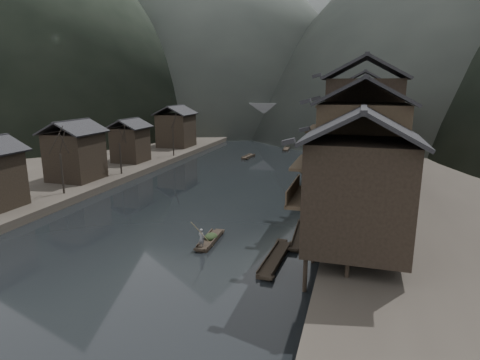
% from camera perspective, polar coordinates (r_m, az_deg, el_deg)
% --- Properties ---
extents(water, '(300.00, 300.00, 0.00)m').
position_cam_1_polar(water, '(42.12, -8.41, -6.05)').
color(water, black).
rests_on(water, ground).
extents(right_bank, '(40.00, 200.00, 1.80)m').
position_cam_1_polar(right_bank, '(78.97, 29.57, 2.19)').
color(right_bank, '#2D2823').
rests_on(right_bank, ground).
extents(left_bank, '(40.00, 200.00, 1.20)m').
position_cam_1_polar(left_bank, '(93.01, -17.63, 4.59)').
color(left_bank, '#2D2823').
rests_on(left_bank, ground).
extents(stilt_houses, '(9.00, 67.60, 16.89)m').
position_cam_1_polar(stilt_houses, '(55.15, 16.96, 7.70)').
color(stilt_houses, black).
rests_on(stilt_houses, ground).
extents(left_houses, '(8.10, 53.20, 8.73)m').
position_cam_1_polar(left_houses, '(67.96, -17.16, 5.86)').
color(left_houses, black).
rests_on(left_houses, left_bank).
extents(bare_trees, '(3.53, 45.49, 7.06)m').
position_cam_1_polar(bare_trees, '(57.99, -19.63, 5.10)').
color(bare_trees, black).
rests_on(bare_trees, left_bank).
extents(moored_sampans, '(3.07, 56.90, 0.47)m').
position_cam_1_polar(moored_sampans, '(55.61, 10.90, -1.11)').
color(moored_sampans, black).
rests_on(moored_sampans, water).
extents(midriver_boats, '(9.31, 37.56, 0.44)m').
position_cam_1_polar(midriver_boats, '(94.12, 6.65, 4.98)').
color(midriver_boats, black).
rests_on(midriver_boats, water).
extents(stone_bridge, '(40.00, 6.00, 9.00)m').
position_cam_1_polar(stone_bridge, '(109.54, 7.79, 8.73)').
color(stone_bridge, '#4C4C4F').
rests_on(stone_bridge, ground).
extents(hills, '(320.00, 380.00, 109.54)m').
position_cam_1_polar(hills, '(205.02, 14.56, 23.51)').
color(hills, black).
rests_on(hills, ground).
extents(hero_sampan, '(1.28, 5.18, 0.44)m').
position_cam_1_polar(hero_sampan, '(36.86, -4.29, -8.51)').
color(hero_sampan, black).
rests_on(hero_sampan, water).
extents(cargo_heap, '(1.13, 1.48, 0.68)m').
position_cam_1_polar(cargo_heap, '(36.85, -4.16, -7.55)').
color(cargo_heap, black).
rests_on(cargo_heap, hero_sampan).
extents(boatman, '(0.73, 0.59, 1.73)m').
position_cam_1_polar(boatman, '(34.93, -5.51, -7.87)').
color(boatman, slate).
rests_on(boatman, hero_sampan).
extents(bamboo_pole, '(1.25, 2.48, 3.23)m').
position_cam_1_polar(bamboo_pole, '(34.03, -5.29, -4.01)').
color(bamboo_pole, '#8C7A51').
rests_on(bamboo_pole, boatman).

